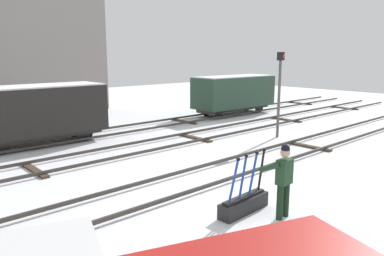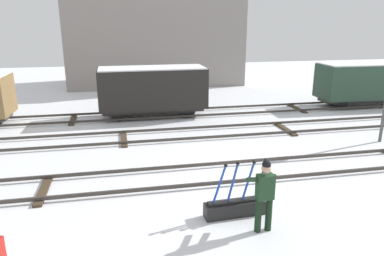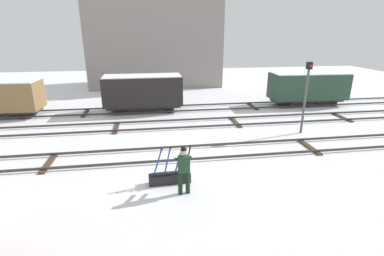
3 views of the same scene
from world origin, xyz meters
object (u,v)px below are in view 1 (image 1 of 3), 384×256
rail_worker (283,177)px  freight_car_far_end (39,111)px  signal_post (280,86)px  freight_car_mid_siding (234,92)px  switch_lever_frame (244,202)px

rail_worker → freight_car_far_end: freight_car_far_end is taller
signal_post → freight_car_far_end: size_ratio=0.73×
rail_worker → freight_car_mid_siding: 15.14m
signal_post → freight_car_far_end: 10.29m
freight_car_mid_siding → switch_lever_frame: bearing=-135.8°
signal_post → switch_lever_frame: bearing=-150.0°
switch_lever_frame → freight_car_far_end: (-1.01, 10.06, 1.16)m
switch_lever_frame → freight_car_mid_siding: (10.99, 10.06, 1.13)m
signal_post → freight_car_far_end: signal_post is taller
rail_worker → freight_car_mid_siding: freight_car_mid_siding is taller
freight_car_mid_siding → freight_car_far_end: bearing=-178.2°
freight_car_far_end → rail_worker: bearing=-82.9°
signal_post → freight_car_mid_siding: 6.80m
freight_car_mid_siding → freight_car_far_end: freight_car_far_end is taller
freight_car_mid_siding → freight_car_far_end: 12.00m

